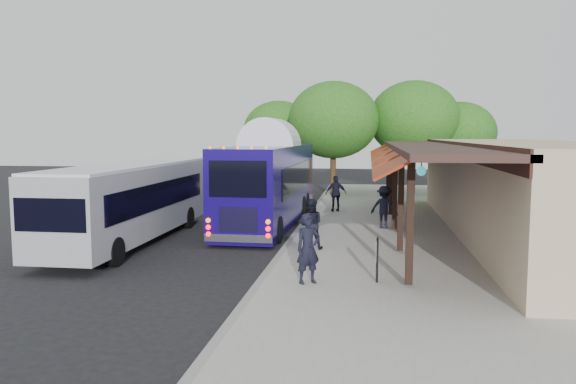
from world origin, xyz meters
The scene contains 15 objects.
ground centered at (0.00, 0.00, 0.00)m, with size 90.00×90.00×0.00m, color black.
sidewalk centered at (5.00, 4.00, 0.07)m, with size 10.00×40.00×0.15m, color #9E9B93.
curb centered at (0.05, 4.00, 0.07)m, with size 0.20×40.00×0.16m, color gray.
station_shelter centered at (8.38, 4.00, 1.85)m, with size 8.15×20.00×3.60m.
coach_bus centered at (-1.45, 6.03, 1.95)m, with size 2.58×11.42×3.63m.
city_bus centered at (-5.65, 1.26, 1.56)m, with size 2.36×10.52×2.83m.
ped_a centered at (1.29, -3.99, 1.03)m, with size 0.64×0.42×1.76m, color black.
ped_b centered at (0.93, 0.24, 0.97)m, with size 0.80×0.62×1.65m, color black.
ped_c centered at (1.23, 9.22, 1.02)m, with size 1.02×0.42×1.74m, color black.
ped_d centered at (3.40, 4.64, 1.00)m, with size 1.10×0.63×1.70m, color black.
sign_board centered at (3.01, -3.68, 0.91)m, with size 0.07×0.51×1.12m.
tree_left centered at (0.60, 16.70, 4.72)m, with size 5.53×5.53×7.07m.
tree_mid centered at (5.53, 18.39, 4.80)m, with size 5.63×5.63×7.20m.
tree_right centered at (8.51, 19.66, 3.95)m, with size 4.63×4.63×5.93m.
tree_far centered at (-3.26, 19.71, 4.06)m, with size 4.76×4.76×6.10m.
Camera 1 is at (2.76, -17.74, 3.91)m, focal length 35.00 mm.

